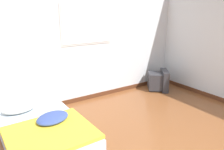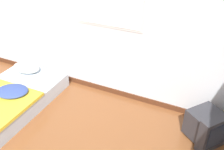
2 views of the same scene
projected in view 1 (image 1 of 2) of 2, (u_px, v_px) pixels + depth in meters
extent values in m
cube|color=silver|center=(62.00, 40.00, 4.12)|extent=(7.94, 0.06, 2.60)
cube|color=#562D19|center=(67.00, 102.00, 4.45)|extent=(7.94, 0.02, 0.09)
cube|color=silver|center=(86.00, 24.00, 4.28)|extent=(1.09, 0.01, 0.80)
cube|color=white|center=(87.00, 25.00, 4.28)|extent=(1.02, 0.01, 0.73)
cube|color=silver|center=(44.00, 132.00, 3.23)|extent=(1.12, 1.74, 0.24)
ellipsoid|color=silver|center=(19.00, 108.00, 3.58)|extent=(0.53, 0.35, 0.14)
cube|color=yellow|center=(50.00, 133.00, 2.94)|extent=(1.13, 1.02, 0.05)
ellipsoid|color=#384C93|center=(53.00, 118.00, 3.21)|extent=(0.58, 0.51, 0.11)
cube|color=#333338|center=(155.00, 81.00, 5.23)|extent=(0.50, 0.52, 0.38)
cube|color=#333338|center=(164.00, 80.00, 5.21)|extent=(0.42, 0.49, 0.48)
cube|color=#283342|center=(167.00, 80.00, 5.20)|extent=(0.26, 0.34, 0.35)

